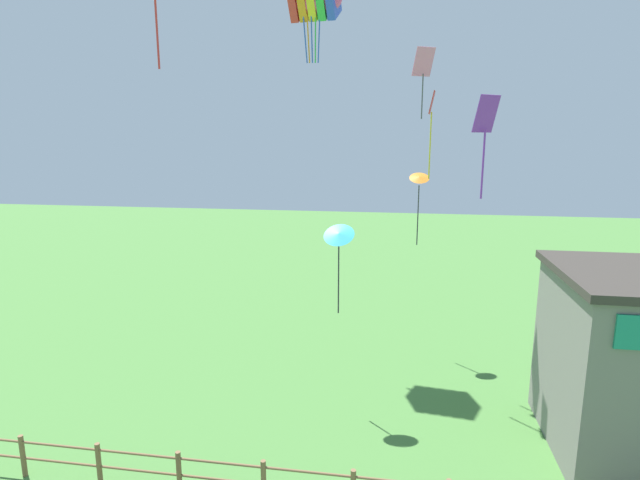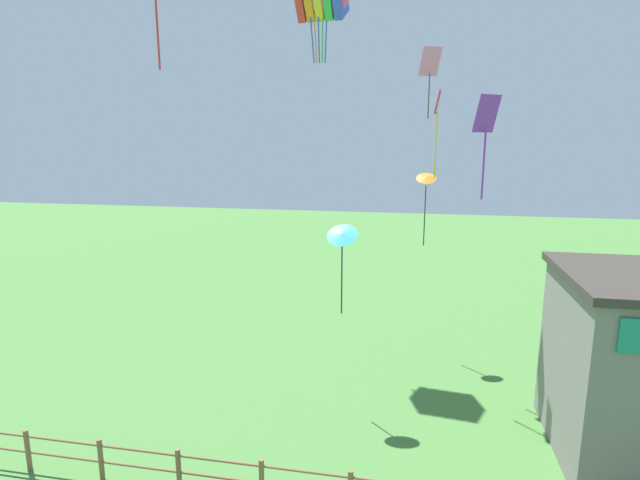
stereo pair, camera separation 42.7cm
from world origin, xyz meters
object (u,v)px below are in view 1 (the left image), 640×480
(kite_rainbow_parafoil, at_px, (315,0))
(kite_red_diamond, at_px, (431,119))
(kite_purple_streamer, at_px, (485,127))
(kite_orange_delta, at_px, (419,182))
(kite_cyan_delta, at_px, (339,237))
(kite_pink_diamond, at_px, (423,69))

(kite_rainbow_parafoil, height_order, kite_red_diamond, kite_rainbow_parafoil)
(kite_purple_streamer, bearing_deg, kite_orange_delta, 97.38)
(kite_purple_streamer, bearing_deg, kite_red_diamond, 98.71)
(kite_cyan_delta, bearing_deg, kite_purple_streamer, -42.20)
(kite_pink_diamond, distance_m, kite_purple_streamer, 8.35)
(kite_cyan_delta, xyz_separation_m, kite_pink_diamond, (2.78, 4.24, 6.00))
(kite_purple_streamer, bearing_deg, kite_cyan_delta, 137.80)
(kite_orange_delta, xyz_separation_m, kite_purple_streamer, (1.19, -9.20, 2.12))
(kite_orange_delta, height_order, kite_pink_diamond, kite_pink_diamond)
(kite_purple_streamer, bearing_deg, kite_pink_diamond, 99.02)
(kite_orange_delta, relative_size, kite_red_diamond, 1.01)
(kite_cyan_delta, distance_m, kite_red_diamond, 5.69)
(kite_cyan_delta, bearing_deg, kite_rainbow_parafoil, 107.32)
(kite_rainbow_parafoil, xyz_separation_m, kite_purple_streamer, (5.85, -9.50, -5.50))
(kite_pink_diamond, height_order, kite_red_diamond, kite_pink_diamond)
(kite_orange_delta, distance_m, kite_cyan_delta, 6.40)
(kite_red_diamond, xyz_separation_m, kite_purple_streamer, (0.96, -6.26, -0.45))
(kite_pink_diamond, relative_size, kite_purple_streamer, 1.07)
(kite_orange_delta, bearing_deg, kite_purple_streamer, -82.62)
(kite_orange_delta, xyz_separation_m, kite_red_diamond, (0.23, -2.94, 2.57))
(kite_cyan_delta, bearing_deg, kite_red_diamond, 40.29)
(kite_cyan_delta, relative_size, kite_purple_streamer, 1.26)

